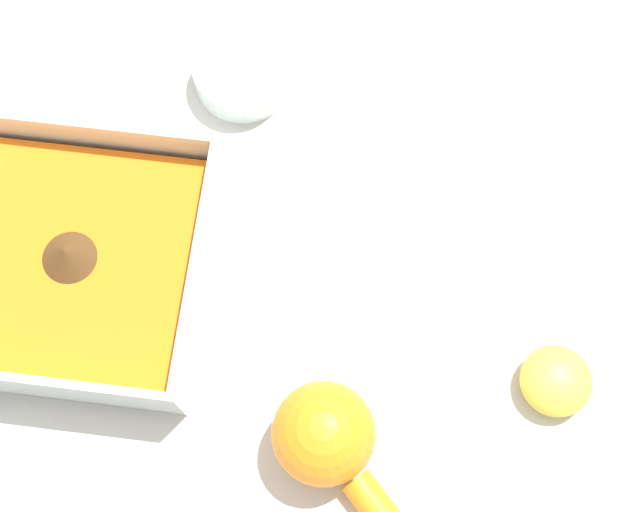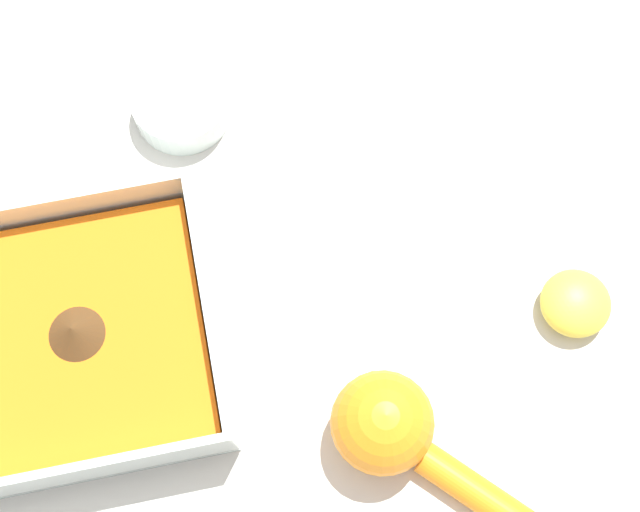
% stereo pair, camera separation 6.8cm
% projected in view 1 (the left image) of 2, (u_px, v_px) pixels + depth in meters
% --- Properties ---
extents(ground_plane, '(4.00, 4.00, 0.00)m').
position_uv_depth(ground_plane, '(91.00, 238.00, 0.72)').
color(ground_plane, beige).
extents(square_dish, '(0.20, 0.20, 0.07)m').
position_uv_depth(square_dish, '(76.00, 265.00, 0.69)').
color(square_dish, silver).
rests_on(square_dish, ground_plane).
extents(spice_bowl, '(0.08, 0.08, 0.03)m').
position_uv_depth(spice_bowl, '(242.00, 74.00, 0.75)').
color(spice_bowl, silver).
rests_on(spice_bowl, ground_plane).
extents(lemon_squeezer, '(0.17, 0.17, 0.08)m').
position_uv_depth(lemon_squeezer, '(338.00, 453.00, 0.63)').
color(lemon_squeezer, orange).
rests_on(lemon_squeezer, ground_plane).
extents(lemon_half, '(0.05, 0.05, 0.03)m').
position_uv_depth(lemon_half, '(556.00, 381.00, 0.67)').
color(lemon_half, yellow).
rests_on(lemon_half, ground_plane).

